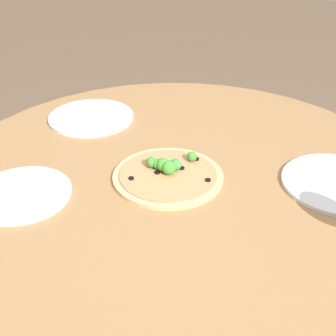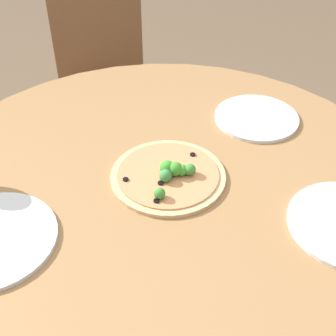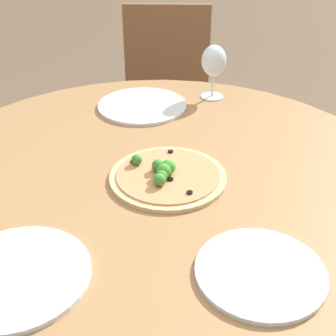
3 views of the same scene
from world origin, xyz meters
The scene contains 4 objects.
dining_table centered at (0.00, 0.00, 0.69)m, with size 1.26×1.26×0.75m.
pizza centered at (0.03, -0.02, 0.76)m, with size 0.28×0.28×0.05m.
plate_near centered at (0.21, -0.33, 0.76)m, with size 0.24×0.24×0.01m.
plate_side centered at (-0.23, -0.35, 0.76)m, with size 0.27×0.27×0.01m.
Camera 1 is at (0.98, 0.27, 1.39)m, focal length 50.00 mm.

